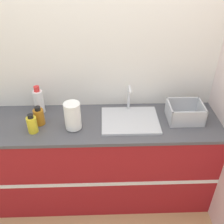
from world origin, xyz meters
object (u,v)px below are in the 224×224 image
paper_towel_roll (73,116)px  bottle_yellow (32,124)px  dish_rack (185,114)px  bottle_amber (39,116)px  sink (130,119)px  bottle_white_spray (39,101)px

paper_towel_roll → bottle_yellow: paper_towel_roll is taller
dish_rack → bottle_amber: size_ratio=1.75×
sink → bottle_amber: size_ratio=2.90×
paper_towel_roll → bottle_amber: paper_towel_roll is taller
sink → paper_towel_roll: size_ratio=2.02×
dish_rack → bottle_yellow: (-1.28, -0.13, 0.02)m
paper_towel_roll → bottle_white_spray: size_ratio=0.93×
dish_rack → bottle_white_spray: size_ratio=1.13×
paper_towel_roll → bottle_yellow: 0.33m
sink → dish_rack: (0.48, 0.01, 0.04)m
bottle_white_spray → sink: bearing=-12.0°
bottle_white_spray → dish_rack: bearing=-7.1°
paper_towel_roll → bottle_yellow: bearing=-174.0°
dish_rack → bottle_amber: 1.25m
bottle_white_spray → bottle_amber: bottle_white_spray is taller
paper_towel_roll → dish_rack: (0.96, 0.10, -0.07)m
dish_rack → bottle_amber: bearing=-178.9°
paper_towel_roll → dish_rack: 0.96m
bottle_yellow → sink: bearing=8.7°
bottle_white_spray → paper_towel_roll: bearing=-38.5°
bottle_yellow → bottle_amber: bearing=72.7°
paper_towel_roll → dish_rack: paper_towel_roll is taller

